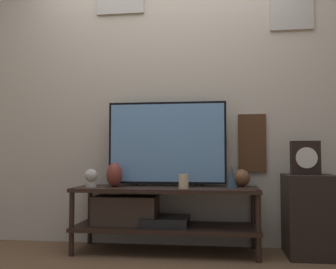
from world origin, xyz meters
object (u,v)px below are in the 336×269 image
Objects in this scene: decorative_bust at (91,177)px; mantel_clock at (305,158)px; vase_urn_stoneware at (114,175)px; vase_slim_bronze at (232,177)px; television at (167,143)px; vase_round_glass at (241,178)px; candle_jar at (184,181)px.

mantel_clock reaches higher than decorative_bust.
vase_urn_stoneware is 0.94m from vase_slim_bronze.
television is 5.68× the size of vase_slim_bronze.
vase_slim_bronze is 1.20× the size of decorative_bust.
vase_round_glass is 0.98× the size of decorative_bust.
mantel_clock reaches higher than candle_jar.
candle_jar is (-0.45, -0.27, -0.02)m from vase_round_glass.
vase_round_glass is at bearing 9.93° from decorative_bust.
vase_urn_stoneware reaches higher than vase_slim_bronze.
mantel_clock is (1.51, 0.03, 0.14)m from vase_urn_stoneware.
mantel_clock is (0.56, 0.02, 0.15)m from vase_slim_bronze.
vase_urn_stoneware is 1.12× the size of vase_slim_bronze.
vase_slim_bronze is (0.53, -0.11, -0.27)m from television.
vase_round_glass reaches higher than candle_jar.
television reaches higher than mantel_clock.
candle_jar is 0.96m from mantel_clock.
candle_jar is at bearing -10.49° from vase_urn_stoneware.
mantel_clock is (0.93, 0.14, 0.18)m from candle_jar.
television is 0.41m from candle_jar.
decorative_bust is at bearing -164.22° from television.
vase_round_glass is 0.73× the size of vase_urn_stoneware.
mantel_clock is (1.09, -0.09, -0.12)m from television.
vase_round_glass is 0.17m from vase_slim_bronze.
vase_urn_stoneware is 1.75× the size of candle_jar.
television is 1.10m from mantel_clock.
television reaches higher than vase_slim_bronze.
television is at bearing 168.67° from vase_slim_bronze.
decorative_bust is 1.70m from mantel_clock.
television reaches higher than vase_urn_stoneware.
vase_slim_bronze is (-0.08, -0.15, 0.02)m from vase_round_glass.
television is at bearing 175.35° from mantel_clock.
television is 0.61m from vase_slim_bronze.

